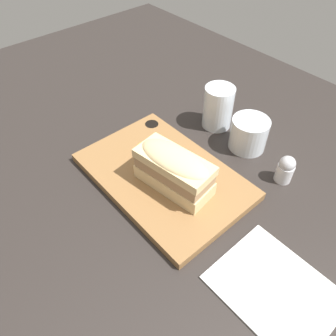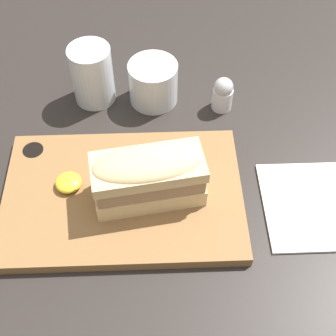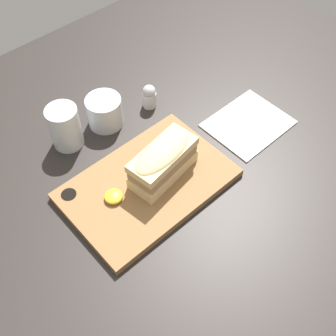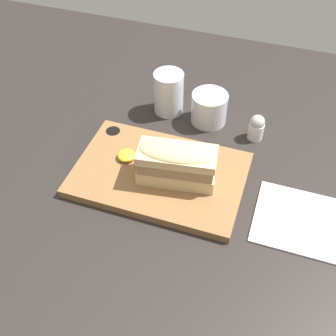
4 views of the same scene
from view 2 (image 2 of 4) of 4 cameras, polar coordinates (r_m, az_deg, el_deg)
name	(u,v)px [view 2 (image 2 of 4)]	position (r cm, az deg, el deg)	size (l,w,h in cm)	color
dining_table	(131,203)	(70.67, -4.52, -4.22)	(165.50, 123.48, 2.00)	#282321
serving_board	(123,194)	(69.32, -5.55, -3.18)	(34.82, 23.01, 1.87)	olive
sandwich	(148,175)	(64.16, -2.41, -0.90)	(16.19, 8.99, 8.58)	#DBBC84
mustard_dollop	(68,182)	(69.67, -12.04, -1.74)	(3.84, 3.84, 1.54)	yellow
water_glass	(93,78)	(81.64, -9.16, 10.81)	(7.11, 7.11, 10.37)	silver
wine_glass	(153,84)	(81.09, -1.81, 10.23)	(8.37, 8.37, 7.41)	silver
napkin	(327,205)	(72.66, 18.77, -4.25)	(18.66, 15.37, 0.40)	white
salt_shaker	(223,94)	(80.29, 6.69, 8.98)	(3.47, 3.47, 6.25)	white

